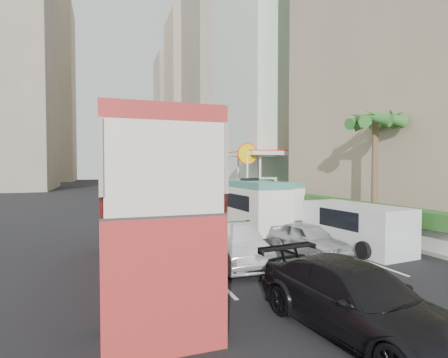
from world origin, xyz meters
name	(u,v)px	position (x,y,z in m)	size (l,w,h in m)	color
ground_plane	(292,261)	(0.00, 0.00, 0.00)	(200.00, 200.00, 0.00)	black
double_decker_bus	(139,204)	(-6.00, 0.00, 2.53)	(2.50, 11.00, 5.06)	#B52F2C
car_silver_lane_a	(234,264)	(-2.34, 0.42, 0.00)	(1.65, 4.72, 1.56)	silver
car_silver_lane_b	(308,254)	(1.22, 0.74, 0.00)	(1.62, 4.04, 1.38)	silver
car_black	(355,333)	(-1.77, -5.84, 0.00)	(2.21, 5.43, 1.58)	black
van_asset	(212,216)	(0.82, 13.55, 0.00)	(2.02, 4.39, 1.22)	silver
minibus_near	(250,204)	(1.50, 7.73, 1.47)	(2.21, 6.64, 2.95)	silver
minibus_far	(267,200)	(4.31, 11.01, 1.36)	(2.04, 6.12, 2.71)	silver
panel_van_near	(355,227)	(3.87, 0.95, 1.03)	(2.06, 5.15, 2.06)	silver
panel_van_far	(211,193)	(3.94, 23.77, 0.94)	(1.89, 4.72, 1.89)	silver
sidewalk	(249,199)	(9.00, 25.00, 0.09)	(6.00, 120.00, 0.18)	#99968C
kerb_wall	(271,204)	(6.20, 14.00, 0.68)	(0.30, 44.00, 1.00)	silver
hedge	(271,194)	(6.20, 14.00, 1.53)	(1.10, 44.00, 0.70)	#2D6626
palm_tree	(375,174)	(7.80, 4.00, 3.38)	(0.36, 0.36, 6.40)	brown
shell_station	(265,176)	(10.00, 23.00, 2.75)	(6.50, 8.00, 5.50)	silver
tower_mid	(227,67)	(18.00, 58.00, 25.00)	(16.00, 16.00, 50.00)	gray
tower_far_a	(194,101)	(17.00, 82.00, 22.00)	(14.00, 14.00, 44.00)	tan
tower_far_b	(178,119)	(17.00, 104.00, 20.00)	(14.00, 14.00, 40.00)	gray
tower_left_b	(41,93)	(-22.00, 90.00, 23.00)	(16.00, 16.00, 46.00)	tan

